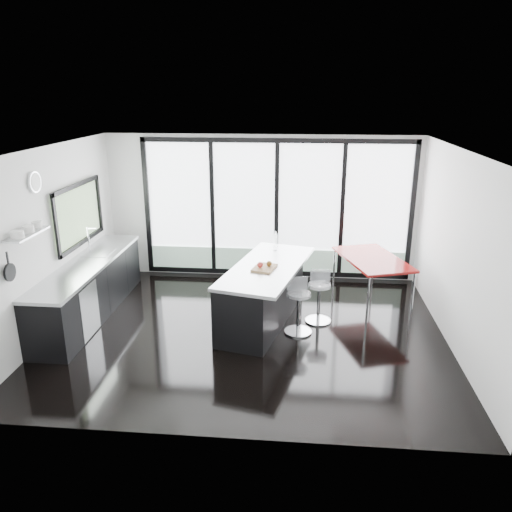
# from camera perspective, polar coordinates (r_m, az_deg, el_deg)

# --- Properties ---
(floor) EXTENTS (6.00, 5.00, 0.00)m
(floor) POSITION_cam_1_polar(r_m,az_deg,el_deg) (7.85, -0.94, -8.66)
(floor) COLOR black
(floor) RESTS_ON ground
(ceiling) EXTENTS (6.00, 5.00, 0.00)m
(ceiling) POSITION_cam_1_polar(r_m,az_deg,el_deg) (7.03, -1.06, 12.10)
(ceiling) COLOR white
(ceiling) RESTS_ON wall_back
(wall_back) EXTENTS (6.00, 0.09, 2.80)m
(wall_back) POSITION_cam_1_polar(r_m,az_deg,el_deg) (9.70, 2.19, 4.69)
(wall_back) COLOR silver
(wall_back) RESTS_ON ground
(wall_front) EXTENTS (6.00, 0.00, 2.80)m
(wall_front) POSITION_cam_1_polar(r_m,az_deg,el_deg) (5.01, -4.13, -7.37)
(wall_front) COLOR silver
(wall_front) RESTS_ON ground
(wall_left) EXTENTS (0.26, 5.00, 2.80)m
(wall_left) POSITION_cam_1_polar(r_m,az_deg,el_deg) (8.38, -21.49, 3.23)
(wall_left) COLOR silver
(wall_left) RESTS_ON ground
(wall_right) EXTENTS (0.00, 5.00, 2.80)m
(wall_right) POSITION_cam_1_polar(r_m,az_deg,el_deg) (7.61, 22.07, 0.44)
(wall_right) COLOR silver
(wall_right) RESTS_ON ground
(counter_cabinets) EXTENTS (0.69, 3.24, 1.36)m
(counter_cabinets) POSITION_cam_1_polar(r_m,az_deg,el_deg) (8.69, -18.50, -3.55)
(counter_cabinets) COLOR black
(counter_cabinets) RESTS_ON floor
(island) EXTENTS (1.51, 2.51, 1.25)m
(island) POSITION_cam_1_polar(r_m,az_deg,el_deg) (8.02, 0.76, -4.20)
(island) COLOR black
(island) RESTS_ON floor
(bar_stool_near) EXTENTS (0.51, 0.51, 0.67)m
(bar_stool_near) POSITION_cam_1_polar(r_m,az_deg,el_deg) (7.71, 4.87, -6.49)
(bar_stool_near) COLOR silver
(bar_stool_near) RESTS_ON floor
(bar_stool_far) EXTENTS (0.45, 0.45, 0.66)m
(bar_stool_far) POSITION_cam_1_polar(r_m,az_deg,el_deg) (8.10, 7.18, -5.33)
(bar_stool_far) COLOR silver
(bar_stool_far) RESTS_ON floor
(red_table) EXTENTS (1.33, 1.76, 0.84)m
(red_table) POSITION_cam_1_polar(r_m,az_deg,el_deg) (8.94, 12.98, -2.75)
(red_table) COLOR maroon
(red_table) RESTS_ON floor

